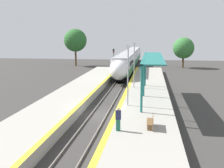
{
  "coord_description": "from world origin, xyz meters",
  "views": [
    {
      "loc": [
        4.63,
        -24.43,
        7.21
      ],
      "look_at": [
        0.59,
        4.39,
        2.16
      ],
      "focal_mm": 45.0,
      "sensor_mm": 36.0,
      "label": 1
    }
  ],
  "objects": [
    {
      "name": "train",
      "position": [
        0.0,
        35.99,
        2.23
      ],
      "size": [
        2.85,
        44.87,
        3.88
      ],
      "color": "black",
      "rests_on": "ground_plane"
    },
    {
      "name": "ground_plane",
      "position": [
        0.0,
        0.0,
        0.0
      ],
      "size": [
        120.0,
        120.0,
        0.0
      ],
      "primitive_type": "plane",
      "color": "#383533"
    },
    {
      "name": "rail_left",
      "position": [
        -0.72,
        0.0,
        0.07
      ],
      "size": [
        0.08,
        90.0,
        0.15
      ],
      "primitive_type": "cube",
      "color": "slate",
      "rests_on": "ground_plane"
    },
    {
      "name": "platform_bench",
      "position": [
        4.73,
        -5.51,
        1.36
      ],
      "size": [
        0.44,
        1.67,
        0.89
      ],
      "color": "brown",
      "rests_on": "platform_right"
    },
    {
      "name": "rail_right",
      "position": [
        0.72,
        0.0,
        0.07
      ],
      "size": [
        0.08,
        90.0,
        0.15
      ],
      "primitive_type": "cube",
      "color": "slate",
      "rests_on": "ground_plane"
    },
    {
      "name": "station_canopy",
      "position": [
        4.46,
        4.72,
        4.76
      ],
      "size": [
        2.02,
        15.72,
        4.18
      ],
      "color": "#1E6B66",
      "rests_on": "platform_right"
    },
    {
      "name": "lamppost_near",
      "position": [
        2.57,
        0.55,
        4.02
      ],
      "size": [
        0.36,
        0.2,
        5.5
      ],
      "color": "#9E9EA3",
      "rests_on": "platform_right"
    },
    {
      "name": "platform_right",
      "position": [
        4.14,
        0.0,
        0.44
      ],
      "size": [
        4.93,
        64.0,
        0.89
      ],
      "color": "#9E998E",
      "rests_on": "ground_plane"
    },
    {
      "name": "background_tree_left",
      "position": [
        -13.3,
        40.88,
        6.06
      ],
      "size": [
        5.39,
        5.39,
        8.78
      ],
      "color": "brown",
      "rests_on": "ground_plane"
    },
    {
      "name": "background_tree_right",
      "position": [
        11.72,
        40.23,
        4.43
      ],
      "size": [
        4.72,
        4.72,
        6.8
      ],
      "color": "brown",
      "rests_on": "ground_plane"
    },
    {
      "name": "platform_left",
      "position": [
        -4.01,
        0.0,
        0.44
      ],
      "size": [
        4.68,
        64.0,
        0.89
      ],
      "color": "#9E998E",
      "rests_on": "ground_plane"
    },
    {
      "name": "person_waiting",
      "position": [
        2.53,
        -6.46,
        1.72
      ],
      "size": [
        0.36,
        0.22,
        1.62
      ],
      "color": "#1E604C",
      "rests_on": "platform_right"
    },
    {
      "name": "railway_signal",
      "position": [
        -2.08,
        25.51,
        2.94
      ],
      "size": [
        0.28,
        0.28,
        4.85
      ],
      "color": "#59595E",
      "rests_on": "ground_plane"
    },
    {
      "name": "lamppost_mid",
      "position": [
        2.57,
        9.64,
        4.02
      ],
      "size": [
        0.36,
        0.2,
        5.5
      ],
      "color": "#9E9EA3",
      "rests_on": "platform_right"
    }
  ]
}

